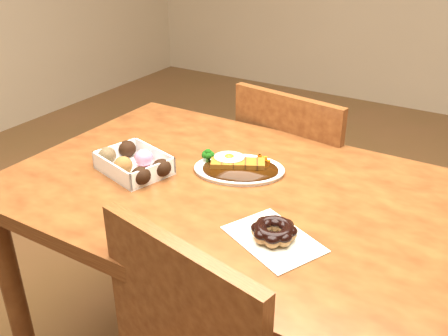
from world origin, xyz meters
The scene contains 5 objects.
table centered at (0.00, 0.00, 0.65)m, with size 1.20×0.80×0.75m.
chair_far centered at (-0.03, 0.54, 0.48)m, with size 0.48×0.48×0.87m.
katsu_curry_plate centered at (-0.04, 0.08, 0.76)m, with size 0.29×0.26×0.05m.
donut_box centered at (-0.28, -0.07, 0.78)m, with size 0.23×0.19×0.05m.
pon_de_ring centered at (0.18, -0.16, 0.77)m, with size 0.24×0.21×0.04m.
Camera 1 is at (0.56, -0.98, 1.38)m, focal length 40.00 mm.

